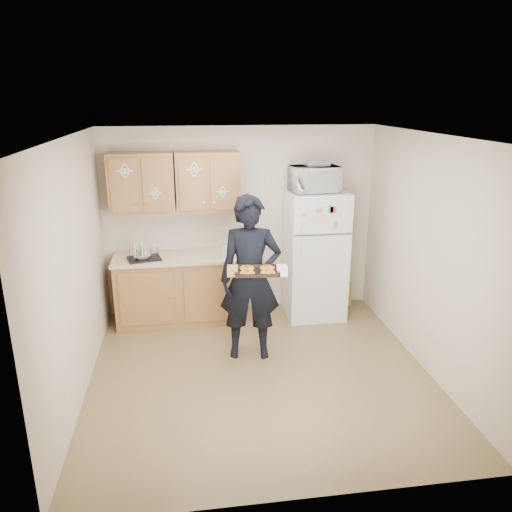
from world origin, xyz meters
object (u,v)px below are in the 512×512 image
object	(u,v)px
person	(250,279)
dish_rack	(144,253)
microwave	(314,179)
baking_tray	(257,272)
refrigerator	(315,255)

from	to	relation	value
person	dish_rack	size ratio (longest dim) A/B	4.73
microwave	dish_rack	xyz separation A→B (m)	(-2.16, 0.01, -0.88)
microwave	baking_tray	bearing A→B (deg)	-133.70
refrigerator	person	xyz separation A→B (m)	(-1.00, -1.00, 0.08)
baking_tray	dish_rack	size ratio (longest dim) A/B	1.15
baking_tray	microwave	size ratio (longest dim) A/B	0.77
person	baking_tray	distance (m)	0.35
baking_tray	dish_rack	world-z (taller)	baking_tray
person	baking_tray	size ratio (longest dim) A/B	4.10
baking_tray	person	bearing A→B (deg)	102.75
baking_tray	microwave	world-z (taller)	microwave
person	dish_rack	xyz separation A→B (m)	(-1.22, 0.96, 0.05)
refrigerator	microwave	bearing A→B (deg)	-138.07
refrigerator	microwave	world-z (taller)	microwave
person	microwave	xyz separation A→B (m)	(0.94, 0.95, 0.93)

